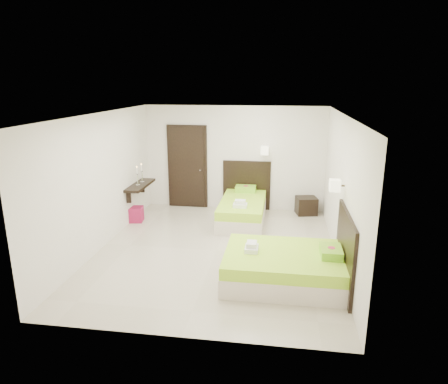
# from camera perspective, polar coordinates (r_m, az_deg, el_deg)

# --- Properties ---
(floor) EXTENTS (5.50, 5.50, 0.00)m
(floor) POSITION_cam_1_polar(r_m,az_deg,el_deg) (7.81, -1.06, -8.36)
(floor) COLOR #BFB59E
(floor) RESTS_ON ground
(bed_single) EXTENTS (1.20, 2.00, 1.65)m
(bed_single) POSITION_cam_1_polar(r_m,az_deg,el_deg) (9.36, 2.73, -2.30)
(bed_single) COLOR beige
(bed_single) RESTS_ON ground
(bed_double) EXTENTS (1.93, 1.64, 1.59)m
(bed_double) POSITION_cam_1_polar(r_m,az_deg,el_deg) (6.65, 9.19, -10.33)
(bed_double) COLOR beige
(bed_double) RESTS_ON ground
(nightstand) EXTENTS (0.56, 0.52, 0.43)m
(nightstand) POSITION_cam_1_polar(r_m,az_deg,el_deg) (10.02, 11.67, -1.92)
(nightstand) COLOR black
(nightstand) RESTS_ON ground
(ottoman) EXTENTS (0.39, 0.39, 0.34)m
(ottoman) POSITION_cam_1_polar(r_m,az_deg,el_deg) (9.55, -12.55, -3.12)
(ottoman) COLOR maroon
(ottoman) RESTS_ON ground
(door) EXTENTS (1.02, 0.15, 2.14)m
(door) POSITION_cam_1_polar(r_m,az_deg,el_deg) (10.25, -5.25, 3.56)
(door) COLOR black
(door) RESTS_ON ground
(console_shelf) EXTENTS (0.35, 1.20, 0.78)m
(console_shelf) POSITION_cam_1_polar(r_m,az_deg,el_deg) (9.53, -11.94, 0.93)
(console_shelf) COLOR black
(console_shelf) RESTS_ON ground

